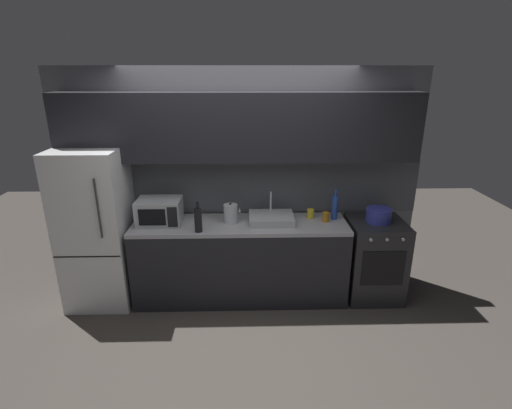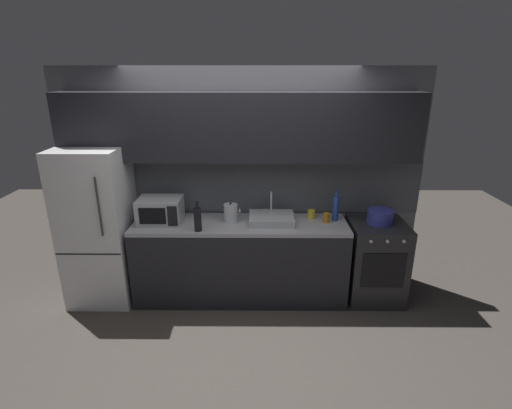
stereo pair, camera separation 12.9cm
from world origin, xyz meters
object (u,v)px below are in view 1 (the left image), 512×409
(cooking_pot, at_px, (379,215))
(wine_bottle_dark, at_px, (198,220))
(oven_range, at_px, (374,259))
(kettle, at_px, (231,213))
(mug_yellow, at_px, (310,213))
(refrigerator, at_px, (97,228))
(mug_amber, at_px, (326,217))
(microwave, at_px, (160,211))
(wine_bottle_blue, at_px, (335,207))

(cooking_pot, bearing_deg, wine_bottle_dark, -173.62)
(oven_range, distance_m, kettle, 1.69)
(oven_range, distance_m, mug_yellow, 0.88)
(refrigerator, distance_m, kettle, 1.44)
(mug_amber, bearing_deg, wine_bottle_dark, -169.97)
(kettle, bearing_deg, mug_yellow, 7.23)
(refrigerator, height_order, oven_range, refrigerator)
(microwave, xyz_separation_m, wine_bottle_dark, (0.44, -0.23, -0.01))
(microwave, bearing_deg, kettle, 0.94)
(oven_range, bearing_deg, mug_amber, 177.45)
(wine_bottle_dark, xyz_separation_m, mug_yellow, (1.20, 0.36, -0.08))
(oven_range, relative_size, microwave, 1.96)
(mug_amber, bearing_deg, mug_yellow, 141.07)
(wine_bottle_dark, relative_size, mug_amber, 3.00)
(oven_range, xyz_separation_m, wine_bottle_dark, (-1.91, -0.21, 0.58))
(wine_bottle_blue, relative_size, wine_bottle_dark, 1.07)
(kettle, distance_m, wine_bottle_dark, 0.40)
(mug_yellow, relative_size, cooking_pot, 0.36)
(wine_bottle_blue, bearing_deg, kettle, -176.84)
(mug_amber, bearing_deg, oven_range, -2.55)
(microwave, height_order, mug_yellow, microwave)
(microwave, xyz_separation_m, kettle, (0.75, 0.01, -0.03))
(oven_range, height_order, mug_amber, mug_amber)
(refrigerator, relative_size, mug_yellow, 17.58)
(oven_range, relative_size, cooking_pot, 3.30)
(kettle, relative_size, wine_bottle_dark, 0.71)
(cooking_pot, bearing_deg, refrigerator, -180.00)
(refrigerator, bearing_deg, wine_bottle_blue, 2.08)
(microwave, bearing_deg, mug_yellow, 4.34)
(mug_yellow, bearing_deg, wine_bottle_dark, -163.44)
(cooking_pot, bearing_deg, mug_yellow, 168.75)
(mug_yellow, bearing_deg, oven_range, -11.38)
(kettle, distance_m, mug_yellow, 0.89)
(wine_bottle_blue, distance_m, wine_bottle_dark, 1.48)
(oven_range, xyz_separation_m, mug_yellow, (-0.71, 0.14, 0.50))
(refrigerator, bearing_deg, wine_bottle_dark, -10.86)
(microwave, relative_size, cooking_pot, 1.69)
(wine_bottle_dark, bearing_deg, refrigerator, 169.14)
(wine_bottle_blue, relative_size, mug_amber, 3.22)
(oven_range, height_order, mug_yellow, mug_yellow)
(wine_bottle_blue, bearing_deg, refrigerator, -177.92)
(refrigerator, relative_size, microwave, 3.74)
(wine_bottle_blue, xyz_separation_m, wine_bottle_dark, (-1.45, -0.31, -0.01))
(mug_amber, distance_m, cooking_pot, 0.57)
(oven_range, distance_m, microwave, 2.42)
(oven_range, bearing_deg, kettle, 178.85)
(refrigerator, xyz_separation_m, wine_bottle_blue, (2.57, 0.09, 0.18))
(wine_bottle_dark, distance_m, mug_amber, 1.37)
(wine_bottle_blue, bearing_deg, mug_yellow, 169.07)
(kettle, xyz_separation_m, mug_yellow, (0.88, 0.11, -0.05))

